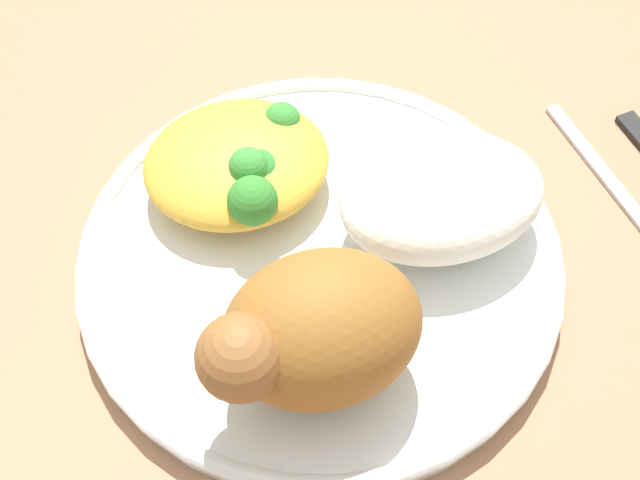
% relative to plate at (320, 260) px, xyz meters
% --- Properties ---
extents(ground_plane, '(2.00, 2.00, 0.00)m').
position_rel_plate_xyz_m(ground_plane, '(0.00, 0.00, -0.01)').
color(ground_plane, '#9F7253').
extents(plate, '(0.25, 0.25, 0.02)m').
position_rel_plate_xyz_m(plate, '(0.00, 0.00, 0.00)').
color(plate, white).
rests_on(plate, ground_plane).
extents(roasted_chicken, '(0.10, 0.07, 0.07)m').
position_rel_plate_xyz_m(roasted_chicken, '(0.02, 0.06, 0.05)').
color(roasted_chicken, '#915D25').
rests_on(roasted_chicken, plate).
extents(rice_pile, '(0.11, 0.08, 0.05)m').
position_rel_plate_xyz_m(rice_pile, '(-0.06, 0.00, 0.03)').
color(rice_pile, white).
rests_on(rice_pile, plate).
extents(mac_cheese_with_broccoli, '(0.10, 0.09, 0.04)m').
position_rel_plate_xyz_m(mac_cheese_with_broccoli, '(0.03, -0.06, 0.02)').
color(mac_cheese_with_broccoli, gold).
rests_on(mac_cheese_with_broccoli, plate).
extents(fork, '(0.03, 0.14, 0.01)m').
position_rel_plate_xyz_m(fork, '(-0.18, 0.01, -0.01)').
color(fork, '#B2B2B7').
rests_on(fork, ground_plane).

